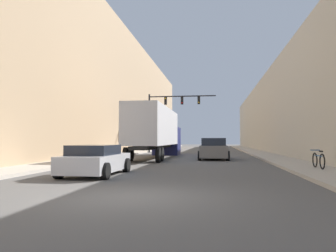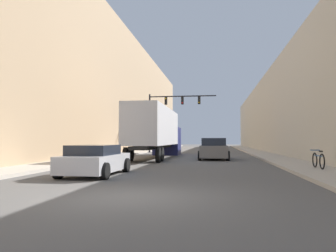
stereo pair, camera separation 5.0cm
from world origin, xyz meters
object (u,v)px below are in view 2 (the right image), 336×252
(semi_truck, at_px, (157,131))
(suv_car, at_px, (214,149))
(parked_bicycle, at_px, (318,160))
(traffic_signal_gantry, at_px, (167,110))
(sedan_car, at_px, (95,160))

(semi_truck, distance_m, suv_car, 5.04)
(semi_truck, height_order, parked_bicycle, semi_truck)
(semi_truck, bearing_deg, traffic_signal_gantry, 94.27)
(semi_truck, relative_size, parked_bicycle, 7.56)
(suv_car, bearing_deg, traffic_signal_gantry, 113.57)
(sedan_car, xyz_separation_m, traffic_signal_gantry, (-0.60, 24.67, 4.34))
(parked_bicycle, bearing_deg, semi_truck, 132.56)
(semi_truck, relative_size, traffic_signal_gantry, 1.74)
(sedan_car, height_order, traffic_signal_gantry, traffic_signal_gantry)
(suv_car, distance_m, traffic_signal_gantry, 14.37)
(sedan_car, distance_m, traffic_signal_gantry, 25.06)
(sedan_car, height_order, suv_car, suv_car)
(sedan_car, distance_m, suv_car, 13.03)
(semi_truck, xyz_separation_m, parked_bicycle, (9.56, -10.41, -1.69))
(sedan_car, relative_size, traffic_signal_gantry, 0.53)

